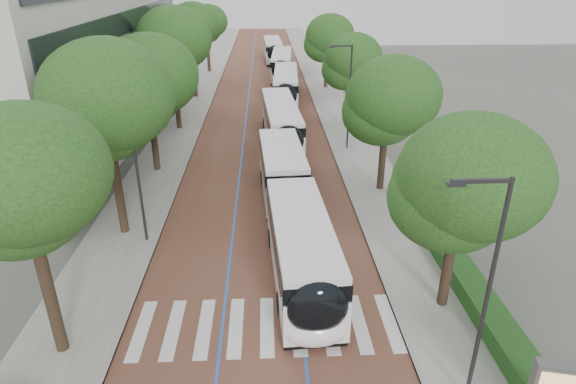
# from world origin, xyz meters

# --- Properties ---
(ground) EXTENTS (160.00, 160.00, 0.00)m
(ground) POSITION_xyz_m (0.00, 0.00, 0.00)
(ground) COLOR #51544C
(ground) RESTS_ON ground
(road) EXTENTS (11.00, 140.00, 0.02)m
(road) POSITION_xyz_m (0.00, 40.00, 0.01)
(road) COLOR brown
(road) RESTS_ON ground
(sidewalk_left) EXTENTS (4.00, 140.00, 0.12)m
(sidewalk_left) POSITION_xyz_m (-7.50, 40.00, 0.06)
(sidewalk_left) COLOR gray
(sidewalk_left) RESTS_ON ground
(sidewalk_right) EXTENTS (4.00, 140.00, 0.12)m
(sidewalk_right) POSITION_xyz_m (7.50, 40.00, 0.06)
(sidewalk_right) COLOR gray
(sidewalk_right) RESTS_ON ground
(kerb_left) EXTENTS (0.20, 140.00, 0.14)m
(kerb_left) POSITION_xyz_m (-5.60, 40.00, 0.06)
(kerb_left) COLOR gray
(kerb_left) RESTS_ON ground
(kerb_right) EXTENTS (0.20, 140.00, 0.14)m
(kerb_right) POSITION_xyz_m (5.60, 40.00, 0.06)
(kerb_right) COLOR gray
(kerb_right) RESTS_ON ground
(zebra_crossing) EXTENTS (10.55, 3.60, 0.01)m
(zebra_crossing) POSITION_xyz_m (0.20, 1.00, 0.03)
(zebra_crossing) COLOR silver
(zebra_crossing) RESTS_ON ground
(lane_line_left) EXTENTS (0.12, 126.00, 0.01)m
(lane_line_left) POSITION_xyz_m (-1.60, 40.00, 0.02)
(lane_line_left) COLOR blue
(lane_line_left) RESTS_ON road
(lane_line_right) EXTENTS (0.12, 126.00, 0.01)m
(lane_line_right) POSITION_xyz_m (1.60, 40.00, 0.02)
(lane_line_right) COLOR blue
(lane_line_right) RESTS_ON road
(office_building) EXTENTS (18.11, 40.00, 14.00)m
(office_building) POSITION_xyz_m (-19.47, 28.00, 7.00)
(office_building) COLOR #B2B1A5
(office_building) RESTS_ON ground
(hedge) EXTENTS (1.20, 14.00, 0.80)m
(hedge) POSITION_xyz_m (9.10, 0.00, 0.52)
(hedge) COLOR #1A4016
(hedge) RESTS_ON sidewalk_right
(streetlight_near) EXTENTS (1.82, 0.20, 8.00)m
(streetlight_near) POSITION_xyz_m (6.62, -3.00, 4.82)
(streetlight_near) COLOR #2A2A2D
(streetlight_near) RESTS_ON sidewalk_right
(streetlight_far) EXTENTS (1.82, 0.20, 8.00)m
(streetlight_far) POSITION_xyz_m (6.62, 22.00, 4.82)
(streetlight_far) COLOR #2A2A2D
(streetlight_far) RESTS_ON sidewalk_right
(lamp_post_left) EXTENTS (0.14, 0.14, 8.00)m
(lamp_post_left) POSITION_xyz_m (-6.10, 8.00, 4.12)
(lamp_post_left) COLOR #2A2A2D
(lamp_post_left) RESTS_ON sidewalk_left
(trees_left) EXTENTS (6.40, 60.27, 9.97)m
(trees_left) POSITION_xyz_m (-7.50, 23.34, 6.79)
(trees_left) COLOR black
(trees_left) RESTS_ON ground
(trees_right) EXTENTS (5.75, 47.71, 8.08)m
(trees_right) POSITION_xyz_m (7.70, 21.68, 5.57)
(trees_right) COLOR black
(trees_right) RESTS_ON ground
(lead_bus) EXTENTS (3.50, 18.50, 3.20)m
(lead_bus) POSITION_xyz_m (1.59, 7.94, 1.63)
(lead_bus) COLOR black
(lead_bus) RESTS_ON ground
(bus_queued_0) EXTENTS (3.19, 12.51, 3.20)m
(bus_queued_0) POSITION_xyz_m (1.60, 23.75, 1.62)
(bus_queued_0) COLOR white
(bus_queued_0) RESTS_ON ground
(bus_queued_1) EXTENTS (3.10, 12.50, 3.20)m
(bus_queued_1) POSITION_xyz_m (2.56, 37.50, 1.62)
(bus_queued_1) COLOR white
(bus_queued_1) RESTS_ON ground
(bus_queued_2) EXTENTS (3.25, 12.52, 3.20)m
(bus_queued_2) POSITION_xyz_m (2.60, 50.71, 1.62)
(bus_queued_2) COLOR white
(bus_queued_2) RESTS_ON ground
(bus_queued_3) EXTENTS (2.92, 12.47, 3.20)m
(bus_queued_3) POSITION_xyz_m (1.68, 63.68, 1.62)
(bus_queued_3) COLOR white
(bus_queued_3) RESTS_ON ground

